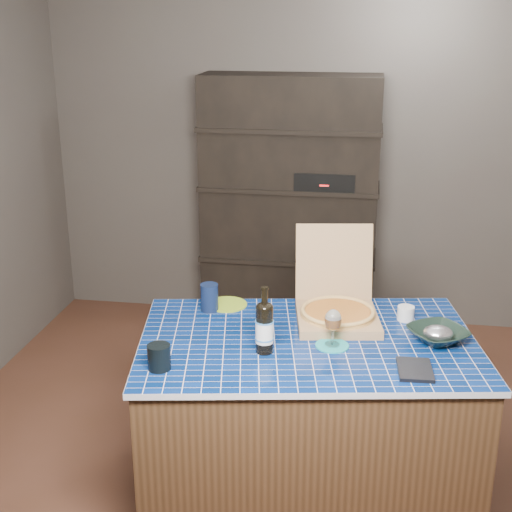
% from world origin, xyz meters
% --- Properties ---
extents(room, '(3.50, 3.50, 3.50)m').
position_xyz_m(room, '(0.00, 0.00, 1.25)').
color(room, brown).
rests_on(room, ground).
extents(shelving_unit, '(1.20, 0.41, 1.80)m').
position_xyz_m(shelving_unit, '(0.00, 1.53, 0.90)').
color(shelving_unit, black).
rests_on(shelving_unit, floor).
extents(kitchen_island, '(1.62, 1.18, 0.82)m').
position_xyz_m(kitchen_island, '(0.31, -0.38, 0.41)').
color(kitchen_island, '#442D1B').
rests_on(kitchen_island, floor).
extents(pizza_box, '(0.44, 0.51, 0.41)m').
position_xyz_m(pizza_box, '(0.42, -0.16, 0.87)').
color(pizza_box, '#967D4D').
rests_on(pizza_box, kitchen_island).
extents(mead_bottle, '(0.08, 0.08, 0.30)m').
position_xyz_m(mead_bottle, '(0.13, -0.53, 0.93)').
color(mead_bottle, black).
rests_on(mead_bottle, kitchen_island).
extents(teal_trivet, '(0.15, 0.15, 0.01)m').
position_xyz_m(teal_trivet, '(0.42, -0.43, 0.82)').
color(teal_trivet, teal).
rests_on(teal_trivet, kitchen_island).
extents(wine_glass, '(0.07, 0.07, 0.17)m').
position_xyz_m(wine_glass, '(0.42, -0.43, 0.93)').
color(wine_glass, white).
rests_on(wine_glass, teal_trivet).
extents(tumbler, '(0.09, 0.09, 0.11)m').
position_xyz_m(tumbler, '(-0.27, -0.75, 0.87)').
color(tumbler, black).
rests_on(tumbler, kitchen_island).
extents(dvd_case, '(0.15, 0.20, 0.02)m').
position_xyz_m(dvd_case, '(0.76, -0.61, 0.82)').
color(dvd_case, black).
rests_on(dvd_case, kitchen_island).
extents(bowl, '(0.34, 0.34, 0.06)m').
position_xyz_m(bowl, '(0.87, -0.31, 0.85)').
color(bowl, black).
rests_on(bowl, kitchen_island).
extents(foil_contents, '(0.13, 0.11, 0.06)m').
position_xyz_m(foil_contents, '(0.87, -0.31, 0.86)').
color(foil_contents, silver).
rests_on(foil_contents, bowl).
extents(white_jar, '(0.08, 0.08, 0.07)m').
position_xyz_m(white_jar, '(0.74, -0.10, 0.85)').
color(white_jar, silver).
rests_on(white_jar, kitchen_island).
extents(navy_cup, '(0.09, 0.09, 0.13)m').
position_xyz_m(navy_cup, '(-0.19, -0.14, 0.88)').
color(navy_cup, '#0E1834').
rests_on(navy_cup, kitchen_island).
extents(green_trivet, '(0.20, 0.20, 0.01)m').
position_xyz_m(green_trivet, '(-0.13, -0.06, 0.82)').
color(green_trivet, '#83A423').
rests_on(green_trivet, kitchen_island).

